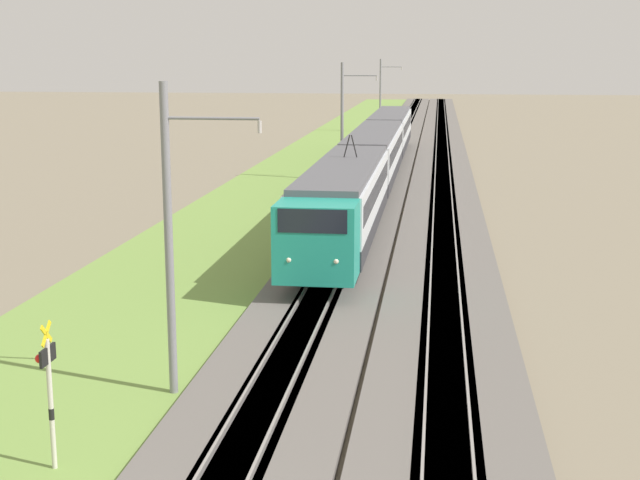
{
  "coord_description": "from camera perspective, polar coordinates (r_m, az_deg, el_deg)",
  "views": [
    {
      "loc": [
        -13.1,
        -4.17,
        8.83
      ],
      "look_at": [
        18.38,
        0.0,
        2.24
      ],
      "focal_mm": 50.0,
      "sensor_mm": 36.0,
      "label": 1
    }
  ],
  "objects": [
    {
      "name": "ballast_main",
      "position": [
        63.83,
        3.74,
        3.88
      ],
      "size": [
        240.0,
        4.4,
        0.3
      ],
      "color": "#605B56",
      "rests_on": "ground"
    },
    {
      "name": "ballast_adjacent",
      "position": [
        63.69,
        7.85,
        3.77
      ],
      "size": [
        240.0,
        4.4,
        0.3
      ],
      "color": "#605B56",
      "rests_on": "ground"
    },
    {
      "name": "track_main",
      "position": [
        63.83,
        3.74,
        3.88
      ],
      "size": [
        240.0,
        1.57,
        0.45
      ],
      "color": "#4C4238",
      "rests_on": "ground"
    },
    {
      "name": "track_adjacent",
      "position": [
        63.69,
        7.85,
        3.78
      ],
      "size": [
        240.0,
        1.57,
        0.45
      ],
      "color": "#4C4238",
      "rests_on": "ground"
    },
    {
      "name": "grass_verge",
      "position": [
        64.42,
        -1.1,
        3.89
      ],
      "size": [
        240.0,
        10.08,
        0.12
      ],
      "color": "olive",
      "rests_on": "ground"
    },
    {
      "name": "passenger_train",
      "position": [
        59.47,
        3.5,
        5.48
      ],
      "size": [
        58.48,
        3.02,
        5.1
      ],
      "rotation": [
        0.0,
        0.0,
        3.14
      ],
      "color": "teal",
      "rests_on": "ground"
    },
    {
      "name": "crossing_signal_aux",
      "position": [
        19.87,
        -16.97,
        -8.72
      ],
      "size": [
        0.7,
        0.23,
        3.39
      ],
      "rotation": [
        0.0,
        0.0,
        1.57
      ],
      "color": "beige",
      "rests_on": "ground"
    },
    {
      "name": "catenary_mast_near",
      "position": [
        22.97,
        -9.52,
        0.05
      ],
      "size": [
        0.22,
        2.56,
        8.22
      ],
      "color": "slate",
      "rests_on": "ground"
    },
    {
      "name": "catenary_mast_mid",
      "position": [
        63.23,
        1.48,
        7.63
      ],
      "size": [
        0.22,
        2.56,
        8.38
      ],
      "color": "slate",
      "rests_on": "ground"
    },
    {
      "name": "catenary_mast_far",
      "position": [
        104.24,
        3.92,
        9.24
      ],
      "size": [
        0.22,
        2.56,
        8.47
      ],
      "color": "slate",
      "rests_on": "ground"
    }
  ]
}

